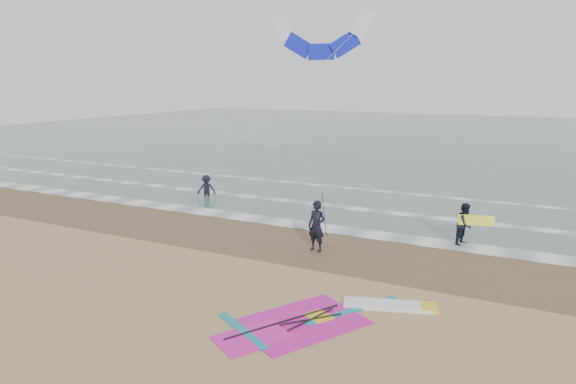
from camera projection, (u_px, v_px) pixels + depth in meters
The scene contains 11 objects.
ground at pixel (220, 303), 14.48m from camera, with size 120.00×120.00×0.00m, color tan.
sea_water at pixel (465, 137), 56.46m from camera, with size 120.00×80.00×0.02m, color #47605E.
wet_sand_band at pixel (307, 244), 19.73m from camera, with size 120.00×5.00×0.01m, color brown.
foam_waterline at pixel (347, 216), 23.61m from camera, with size 120.00×9.15×0.02m.
windsurf_rig at pixel (327, 318), 13.47m from camera, with size 5.24×4.97×0.13m.
person_standing at pixel (317, 226), 18.69m from camera, with size 0.69×0.45×1.90m, color black.
person_walking at pixel (465, 224), 19.45m from camera, with size 0.79×0.62×1.62m, color black.
person_wading at pixel (206, 183), 27.52m from camera, with size 1.00×0.57×1.54m, color black.
held_pole at pixel (324, 215), 18.46m from camera, with size 0.17×0.86×1.82m.
carried_kiteboard at pixel (476, 220), 19.14m from camera, with size 1.30×0.51×0.39m.
surf_kite at pixel (321, 39), 28.13m from camera, with size 7.73×5.01×8.98m.
Camera 1 is at (7.74, -11.21, 6.14)m, focal length 32.00 mm.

